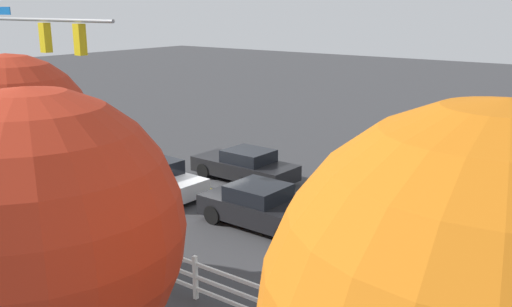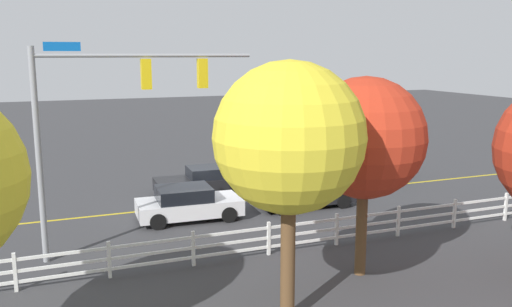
% 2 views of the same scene
% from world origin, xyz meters
% --- Properties ---
extents(ground_plane, '(120.00, 120.00, 0.00)m').
position_xyz_m(ground_plane, '(0.00, 0.00, 0.00)').
color(ground_plane, '#38383A').
extents(lane_center_stripe, '(28.00, 0.16, 0.01)m').
position_xyz_m(lane_center_stripe, '(-4.00, 0.00, 0.00)').
color(lane_center_stripe, gold).
rests_on(lane_center_stripe, ground_plane).
extents(signal_assembly, '(7.19, 0.38, 7.03)m').
position_xyz_m(signal_assembly, '(4.41, 4.58, 4.94)').
color(signal_assembly, gray).
rests_on(signal_assembly, ground_plane).
extents(car_0, '(4.25, 2.17, 1.37)m').
position_xyz_m(car_0, '(1.15, 1.84, 0.68)').
color(car_0, silver).
rests_on(car_0, ground_plane).
extents(car_1, '(4.32, 2.12, 1.47)m').
position_xyz_m(car_1, '(-9.83, -2.00, 0.70)').
color(car_1, '#0C4C2D').
rests_on(car_1, ground_plane).
extents(car_2, '(4.35, 2.03, 1.40)m').
position_xyz_m(car_2, '(-4.10, 1.85, 0.67)').
color(car_2, black).
rests_on(car_2, ground_plane).
extents(car_3, '(4.59, 1.98, 1.34)m').
position_xyz_m(car_3, '(-0.57, -1.74, 0.64)').
color(car_3, black).
rests_on(car_3, ground_plane).
extents(white_rail_fence, '(26.10, 0.10, 1.15)m').
position_xyz_m(white_rail_fence, '(-3.00, 6.68, 0.60)').
color(white_rail_fence, white).
rests_on(white_rail_fence, ground_plane).
extents(tree_1, '(3.61, 3.61, 6.05)m').
position_xyz_m(tree_1, '(-2.40, 9.17, 4.22)').
color(tree_1, brown).
rests_on(tree_1, ground_plane).
extents(tree_4, '(3.71, 3.71, 6.55)m').
position_xyz_m(tree_4, '(0.89, 10.98, 4.67)').
color(tree_4, brown).
rests_on(tree_4, ground_plane).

